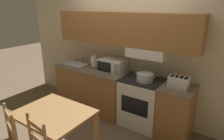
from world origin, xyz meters
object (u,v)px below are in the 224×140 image
(cooking_pot, at_px, (145,77))
(sink_basin, at_px, (76,64))
(paper_towel_roll, at_px, (94,62))
(stove_range, at_px, (142,102))
(toaster, at_px, (179,82))
(microwave, at_px, (113,65))
(dining_table, at_px, (54,119))

(cooking_pot, xyz_separation_m, sink_basin, (-1.64, 0.06, -0.06))
(cooking_pot, bearing_deg, paper_towel_roll, 173.16)
(sink_basin, distance_m, paper_towel_roll, 0.45)
(cooking_pot, distance_m, sink_basin, 1.64)
(stove_range, height_order, cooking_pot, cooking_pot)
(cooking_pot, bearing_deg, sink_basin, 177.76)
(stove_range, xyz_separation_m, paper_towel_roll, (-1.14, 0.08, 0.55))
(stove_range, height_order, toaster, toaster)
(microwave, xyz_separation_m, toaster, (1.28, -0.10, -0.03))
(microwave, bearing_deg, sink_basin, -174.94)
(microwave, bearing_deg, cooking_pot, -11.04)
(stove_range, xyz_separation_m, sink_basin, (-1.57, -0.01, 0.46))
(cooking_pot, xyz_separation_m, paper_towel_roll, (-1.21, 0.15, 0.04))
(cooking_pot, xyz_separation_m, dining_table, (-0.68, -1.37, -0.33))
(dining_table, bearing_deg, sink_basin, 123.74)
(cooking_pot, height_order, toaster, toaster)
(dining_table, bearing_deg, microwave, 92.09)
(stove_range, bearing_deg, cooking_pot, -45.37)
(cooking_pot, bearing_deg, dining_table, -116.53)
(microwave, relative_size, toaster, 1.60)
(toaster, distance_m, dining_table, 1.90)
(microwave, distance_m, toaster, 1.28)
(sink_basin, height_order, paper_towel_roll, sink_basin)
(stove_range, height_order, microwave, microwave)
(stove_range, xyz_separation_m, microwave, (-0.67, 0.07, 0.56))
(microwave, relative_size, dining_table, 0.52)
(microwave, relative_size, paper_towel_roll, 2.19)
(stove_range, height_order, sink_basin, sink_basin)
(cooking_pot, bearing_deg, toaster, 4.84)
(stove_range, relative_size, microwave, 1.77)
(cooking_pot, height_order, microwave, microwave)
(sink_basin, xyz_separation_m, dining_table, (0.96, -1.43, -0.27))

